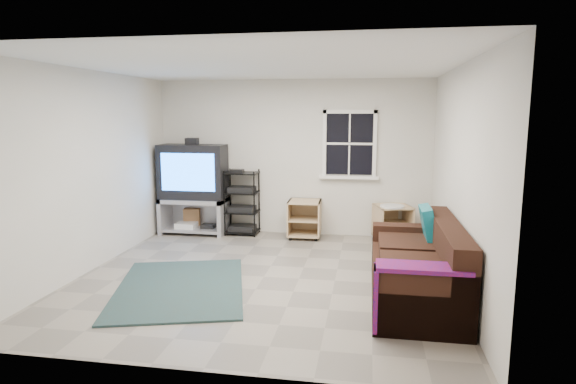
% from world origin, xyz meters
% --- Properties ---
extents(room, '(4.60, 4.62, 4.60)m').
position_xyz_m(room, '(0.95, 2.27, 1.48)').
color(room, gray).
rests_on(room, ground).
extents(tv_unit, '(1.11, 0.56, 1.64)m').
position_xyz_m(tv_unit, '(-1.66, 2.00, 0.90)').
color(tv_unit, '#A1A1A9').
rests_on(tv_unit, ground).
extents(av_rack, '(0.55, 0.40, 1.10)m').
position_xyz_m(av_rack, '(-0.83, 2.08, 0.48)').
color(av_rack, black).
rests_on(av_rack, ground).
extents(side_table_left, '(0.54, 0.54, 0.62)m').
position_xyz_m(side_table_left, '(0.25, 2.06, 0.33)').
color(side_table_left, tan).
rests_on(side_table_left, ground).
extents(side_table_right, '(0.67, 0.67, 0.61)m').
position_xyz_m(side_table_right, '(1.66, 2.04, 0.34)').
color(side_table_right, tan).
rests_on(side_table_right, ground).
extents(sofa, '(0.92, 2.08, 0.95)m').
position_xyz_m(sofa, '(1.85, -0.44, 0.34)').
color(sofa, black).
rests_on(sofa, ground).
extents(shag_rug, '(1.94, 2.32, 0.02)m').
position_xyz_m(shag_rug, '(-0.89, -0.57, 0.01)').
color(shag_rug, '#311F16').
rests_on(shag_rug, ground).
extents(paper_bag, '(0.30, 0.22, 0.40)m').
position_xyz_m(paper_bag, '(-1.76, 2.16, 0.20)').
color(paper_bag, '#936141').
rests_on(paper_bag, ground).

